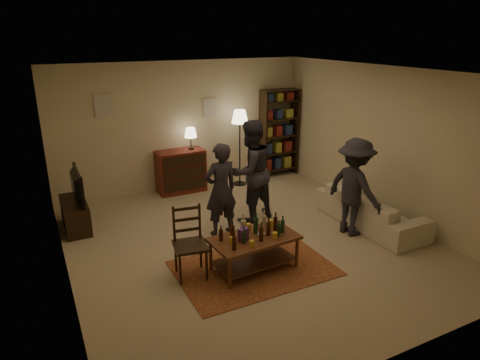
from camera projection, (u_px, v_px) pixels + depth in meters
floor at (249, 242)px, 6.99m from camera, size 6.00×6.00×0.00m
room_shell at (152, 107)px, 8.63m from camera, size 6.00×6.00×6.00m
rug at (254, 268)px, 6.19m from camera, size 2.20×1.50×0.01m
coffee_table at (254, 241)px, 6.06m from camera, size 1.28×0.76×0.84m
dining_chair at (189, 239)px, 5.88m from camera, size 0.51×0.51×1.03m
tv_stand at (75, 208)px, 7.34m from camera, size 0.40×1.00×1.06m
dresser at (181, 170)px, 9.04m from camera, size 1.00×0.50×1.36m
bookshelf at (279, 132)px, 9.95m from camera, size 0.90×0.34×2.02m
floor_lamp at (240, 122)px, 9.15m from camera, size 0.36×0.36×1.67m
sofa at (371, 209)px, 7.48m from camera, size 0.81×2.08×0.61m
person_left at (221, 190)px, 7.01m from camera, size 0.60×0.42×1.58m
person_right at (250, 171)px, 7.53m from camera, size 1.03×0.88×1.83m
person_by_sofa at (355, 187)px, 7.02m from camera, size 0.75×1.14×1.65m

